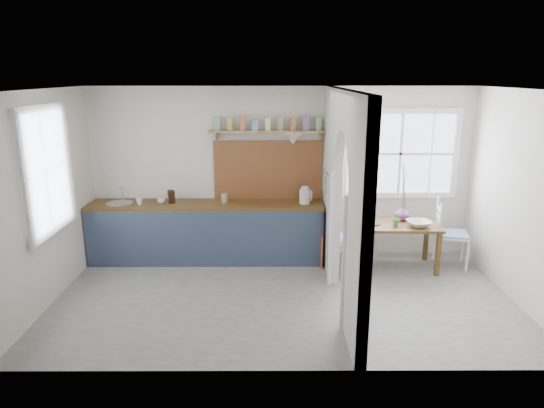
{
  "coord_description": "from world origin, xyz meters",
  "views": [
    {
      "loc": [
        -0.17,
        -5.7,
        2.77
      ],
      "look_at": [
        -0.15,
        0.23,
        1.18
      ],
      "focal_mm": 32.0,
      "sensor_mm": 36.0,
      "label": 1
    }
  ],
  "objects_px": {
    "vase": "(402,213)",
    "kettle": "(305,195)",
    "chair_left": "(349,238)",
    "dining_table": "(399,245)",
    "chair_right": "(452,233)"
  },
  "relations": [
    {
      "from": "vase",
      "to": "kettle",
      "type": "bearing_deg",
      "value": 174.95
    },
    {
      "from": "chair_left",
      "to": "vase",
      "type": "height_order",
      "value": "chair_left"
    },
    {
      "from": "dining_table",
      "to": "vase",
      "type": "bearing_deg",
      "value": 72.15
    },
    {
      "from": "dining_table",
      "to": "vase",
      "type": "relative_size",
      "value": 5.01
    },
    {
      "from": "chair_right",
      "to": "chair_left",
      "type": "bearing_deg",
      "value": 108.44
    },
    {
      "from": "kettle",
      "to": "chair_right",
      "type": "bearing_deg",
      "value": 8.88
    },
    {
      "from": "chair_right",
      "to": "vase",
      "type": "relative_size",
      "value": 4.57
    },
    {
      "from": "dining_table",
      "to": "chair_left",
      "type": "relative_size",
      "value": 1.11
    },
    {
      "from": "chair_left",
      "to": "kettle",
      "type": "xyz_separation_m",
      "value": [
        -0.62,
        0.37,
        0.54
      ]
    },
    {
      "from": "dining_table",
      "to": "kettle",
      "type": "xyz_separation_m",
      "value": [
        -1.37,
        0.29,
        0.69
      ]
    },
    {
      "from": "dining_table",
      "to": "kettle",
      "type": "distance_m",
      "value": 1.56
    },
    {
      "from": "chair_left",
      "to": "chair_right",
      "type": "xyz_separation_m",
      "value": [
        1.55,
        0.16,
        0.01
      ]
    },
    {
      "from": "chair_left",
      "to": "chair_right",
      "type": "height_order",
      "value": "chair_right"
    },
    {
      "from": "chair_right",
      "to": "vase",
      "type": "xyz_separation_m",
      "value": [
        -0.74,
        0.08,
        0.29
      ]
    },
    {
      "from": "chair_right",
      "to": "kettle",
      "type": "height_order",
      "value": "kettle"
    }
  ]
}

